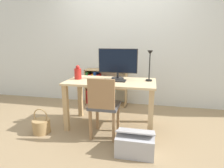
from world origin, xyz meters
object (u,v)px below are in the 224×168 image
object	(u,v)px
vase	(78,73)
chair	(104,105)
monitor	(118,62)
keyboard	(114,80)
desk_lamp	(150,63)
basket	(41,126)
bookshelf	(99,87)
storage_box	(135,143)

from	to	relation	value
vase	chair	bearing A→B (deg)	-36.23
monitor	keyboard	bearing A→B (deg)	-95.76
desk_lamp	chair	world-z (taller)	desk_lamp
basket	desk_lamp	bearing A→B (deg)	17.46
keyboard	chair	size ratio (longest dim) A/B	0.40
bookshelf	storage_box	world-z (taller)	bookshelf
keyboard	chair	bearing A→B (deg)	-102.00
monitor	keyboard	size ratio (longest dim) A/B	1.79
vase	basket	xyz separation A→B (m)	(-0.43, -0.44, -0.73)
basket	chair	bearing A→B (deg)	3.93
desk_lamp	bookshelf	xyz separation A→B (m)	(-1.05, 0.95, -0.67)
keyboard	chair	world-z (taller)	chair
chair	bookshelf	distance (m)	1.45
desk_lamp	chair	xyz separation A→B (m)	(-0.59, -0.42, -0.54)
desk_lamp	storage_box	bearing A→B (deg)	-99.58
vase	bookshelf	distance (m)	1.10
chair	basket	size ratio (longest dim) A/B	2.33
keyboard	basket	distance (m)	1.27
keyboard	desk_lamp	bearing A→B (deg)	6.82
vase	chair	world-z (taller)	vase
vase	basket	distance (m)	0.95
vase	desk_lamp	distance (m)	1.12
keyboard	vase	distance (m)	0.60
monitor	bookshelf	world-z (taller)	monitor
desk_lamp	bookshelf	size ratio (longest dim) A/B	0.53
keyboard	basket	size ratio (longest dim) A/B	0.92
monitor	desk_lamp	bearing A→B (deg)	-13.99
bookshelf	keyboard	bearing A→B (deg)	-62.10
chair	bookshelf	bearing A→B (deg)	106.94
chair	storage_box	size ratio (longest dim) A/B	1.88
storage_box	desk_lamp	bearing A→B (deg)	80.42
basket	bookshelf	bearing A→B (deg)	71.36
monitor	bookshelf	xyz separation A→B (m)	(-0.55, 0.83, -0.65)
bookshelf	basket	distance (m)	1.53
keyboard	storage_box	xyz separation A→B (m)	(0.39, -0.65, -0.62)
monitor	bookshelf	distance (m)	1.19
keyboard	monitor	bearing A→B (deg)	84.24
basket	keyboard	bearing A→B (deg)	22.41
vase	bookshelf	world-z (taller)	vase
bookshelf	storage_box	distance (m)	1.91
keyboard	vase	bearing A→B (deg)	177.97
bookshelf	desk_lamp	bearing A→B (deg)	-42.23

